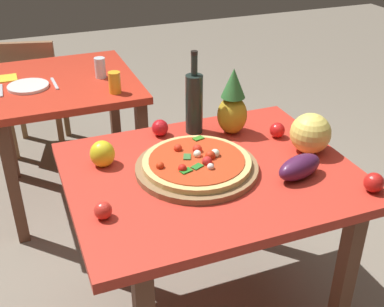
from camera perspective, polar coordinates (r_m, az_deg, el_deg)
The scene contains 20 objects.
display_table at distance 1.95m, azimuth 2.15°, elevation -4.49°, with size 1.10×0.89×0.77m.
background_table at distance 2.92m, azimuth -14.68°, elevation 6.06°, with size 0.81×0.86×0.77m.
dining_chair at distance 3.58m, azimuth -18.21°, elevation 7.09°, with size 0.49×0.49×0.85m.
pizza_board at distance 1.88m, azimuth 0.55°, elevation -1.69°, with size 0.48×0.48×0.03m, color olive.
pizza at distance 1.87m, azimuth 0.57°, elevation -0.98°, with size 0.42×0.42×0.06m.
wine_bottle at distance 2.12m, azimuth 0.26°, elevation 6.03°, with size 0.08×0.08×0.37m.
pineapple_left at distance 2.13m, azimuth 4.78°, elevation 5.71°, with size 0.13×0.13×0.30m.
melon at distance 2.04m, azimuth 13.70°, elevation 2.31°, with size 0.17×0.17×0.17m, color #E9D35F.
bell_pepper at distance 1.94m, azimuth -10.45°, elevation -0.04°, with size 0.10×0.10×0.11m, color yellow.
eggplant at distance 1.87m, azimuth 12.49°, elevation -1.56°, with size 0.20×0.09×0.09m, color #4A1C41.
tomato_beside_pepper at distance 2.14m, azimuth -3.76°, elevation 3.03°, with size 0.07×0.07×0.07m, color red.
tomato_at_corner at distance 2.15m, azimuth 9.96°, elevation 2.71°, with size 0.07×0.07×0.07m, color red.
tomato_by_bottle at distance 1.65m, azimuth -10.39°, elevation -6.58°, with size 0.06×0.06×0.06m, color red.
tomato_near_board at distance 1.87m, azimuth 20.53°, elevation -3.20°, with size 0.07×0.07×0.07m, color red.
drinking_glass_juice at distance 2.61m, azimuth -9.05°, elevation 8.21°, with size 0.06×0.06×0.11m, color #F6A725.
drinking_glass_water at distance 2.84m, azimuth -10.71°, elevation 9.84°, with size 0.06×0.06×0.12m, color silver.
dinner_plate at distance 2.81m, azimuth -18.65°, elevation 7.47°, with size 0.22×0.22×0.02m, color white.
fork_utensil at distance 2.81m, azimuth -21.47°, elevation 6.88°, with size 0.02×0.18×0.01m, color silver.
knife_utensil at distance 2.82m, azimuth -15.80°, elevation 7.89°, with size 0.02×0.18×0.01m, color silver.
napkin_folded at distance 2.98m, azimuth -21.16°, elevation 8.19°, with size 0.14×0.12×0.01m, color yellow.
Camera 1 is at (-0.65, -1.48, 1.76)m, focal length 45.52 mm.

